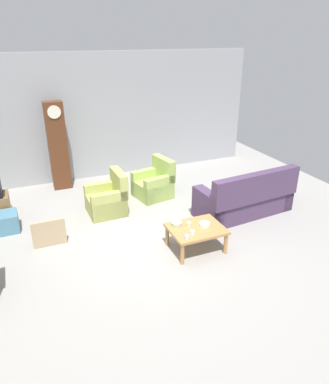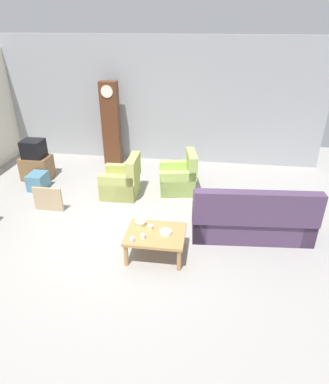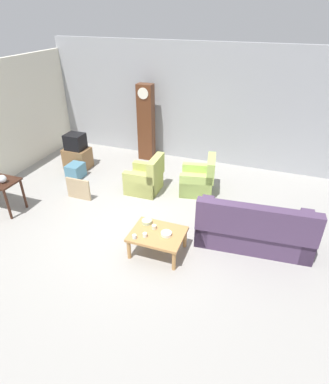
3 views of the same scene
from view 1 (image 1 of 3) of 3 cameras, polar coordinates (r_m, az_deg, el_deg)
name	(u,v)px [view 1 (image 1 of 3)]	position (r m, az deg, el deg)	size (l,w,h in m)	color
ground_plane	(151,236)	(6.92, -2.14, -7.14)	(10.40, 10.40, 0.00)	#999691
garage_door_wall	(101,117)	(9.58, -10.16, 11.82)	(8.40, 0.16, 3.20)	#9EA0A5
couch_floral	(246,199)	(7.77, 12.89, -1.11)	(2.17, 1.05, 1.04)	#4C3856
armchair_olive_near	(108,200)	(7.75, -9.08, -1.24)	(0.81, 0.78, 0.92)	tan
armchair_olive_far	(154,185)	(8.42, -1.66, 1.20)	(0.92, 0.89, 0.92)	#A5C25F
coffee_table_wood	(196,231)	(6.38, 5.12, -6.22)	(0.96, 0.76, 0.44)	#B27F47
grandfather_clock	(58,146)	(9.04, -16.77, 7.05)	(0.44, 0.30, 2.16)	#562D19
framed_picture_leaning	(49,233)	(6.84, -18.06, -6.35)	(0.60, 0.05, 0.51)	tan
storage_box_blue	(8,222)	(7.67, -23.78, -4.40)	(0.37, 0.46, 0.38)	teal
cup_white_porcelain	(192,232)	(6.13, 4.50, -6.48)	(0.08, 0.08, 0.08)	white
cup_blue_rimmed	(187,237)	(5.99, 3.61, -7.27)	(0.07, 0.07, 0.07)	silver
cup_cream_tall	(189,224)	(6.36, 3.92, -5.21)	(0.09, 0.09, 0.08)	beige
bowl_white_stacked	(205,224)	(6.41, 6.48, -5.20)	(0.19, 0.19, 0.06)	white
bowl_shallow_green	(177,224)	(6.38, 1.95, -5.13)	(0.19, 0.19, 0.07)	#B2C69E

